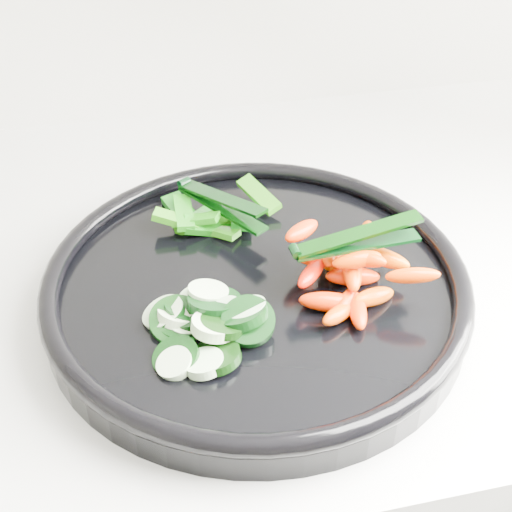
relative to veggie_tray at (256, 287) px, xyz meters
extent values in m
cube|color=silver|center=(-0.04, 0.09, -0.04)|extent=(2.02, 0.62, 0.03)
cylinder|color=black|center=(0.00, 0.00, -0.01)|extent=(0.46, 0.46, 0.02)
torus|color=black|center=(0.00, 0.00, 0.01)|extent=(0.47, 0.47, 0.02)
cylinder|color=black|center=(-0.08, -0.08, 0.01)|extent=(0.05, 0.05, 0.02)
cylinder|color=#DFFAC8|center=(-0.08, -0.08, 0.01)|extent=(0.04, 0.04, 0.02)
cylinder|color=black|center=(-0.07, -0.03, 0.01)|extent=(0.05, 0.05, 0.02)
cylinder|color=beige|center=(-0.07, -0.03, 0.01)|extent=(0.05, 0.05, 0.02)
cylinder|color=black|center=(-0.07, -0.04, 0.01)|extent=(0.06, 0.06, 0.03)
cylinder|color=#DFF8C7|center=(-0.06, -0.04, 0.01)|extent=(0.04, 0.04, 0.02)
cylinder|color=black|center=(-0.05, -0.08, 0.01)|extent=(0.05, 0.04, 0.02)
cylinder|color=#CAEBBC|center=(-0.06, -0.09, 0.01)|extent=(0.04, 0.04, 0.02)
cylinder|color=black|center=(-0.06, -0.03, 0.01)|extent=(0.05, 0.05, 0.02)
cylinder|color=beige|center=(-0.05, -0.01, 0.01)|extent=(0.05, 0.05, 0.02)
cylinder|color=black|center=(-0.07, -0.04, 0.01)|extent=(0.04, 0.05, 0.02)
cylinder|color=#DDF5C4|center=(-0.07, -0.04, 0.01)|extent=(0.03, 0.03, 0.01)
cylinder|color=black|center=(-0.08, -0.03, 0.01)|extent=(0.05, 0.05, 0.02)
cylinder|color=#B6CEA5|center=(-0.08, -0.03, 0.01)|extent=(0.04, 0.04, 0.02)
cylinder|color=black|center=(-0.02, -0.05, 0.02)|extent=(0.05, 0.05, 0.03)
cylinder|color=#C7E9BA|center=(-0.02, -0.05, 0.02)|extent=(0.04, 0.05, 0.02)
cylinder|color=black|center=(-0.04, -0.03, 0.02)|extent=(0.06, 0.06, 0.02)
cylinder|color=#D9F3C2|center=(-0.05, -0.02, 0.02)|extent=(0.05, 0.05, 0.02)
cylinder|color=black|center=(-0.02, -0.06, 0.02)|extent=(0.06, 0.06, 0.03)
cylinder|color=beige|center=(-0.03, -0.05, 0.02)|extent=(0.03, 0.03, 0.02)
cylinder|color=black|center=(-0.04, -0.06, 0.02)|extent=(0.05, 0.05, 0.02)
cylinder|color=#D8F4C3|center=(-0.05, -0.06, 0.02)|extent=(0.05, 0.05, 0.02)
ellipsoid|color=#EF2600|center=(0.06, -0.05, 0.01)|extent=(0.04, 0.04, 0.02)
ellipsoid|color=#F12000|center=(0.05, -0.05, 0.01)|extent=(0.06, 0.03, 0.03)
ellipsoid|color=#F40D00|center=(0.07, -0.06, 0.01)|extent=(0.02, 0.05, 0.02)
ellipsoid|color=#E95600|center=(0.07, 0.00, 0.01)|extent=(0.02, 0.05, 0.03)
ellipsoid|color=#EF5E00|center=(0.09, -0.05, 0.01)|extent=(0.05, 0.03, 0.03)
ellipsoid|color=#E75700|center=(0.08, 0.00, 0.01)|extent=(0.04, 0.03, 0.02)
ellipsoid|color=#FF3C00|center=(0.06, -0.06, 0.01)|extent=(0.04, 0.03, 0.02)
ellipsoid|color=#F23700|center=(0.08, -0.02, 0.01)|extent=(0.05, 0.02, 0.03)
ellipsoid|color=#E83D00|center=(0.12, 0.04, 0.01)|extent=(0.03, 0.05, 0.02)
ellipsoid|color=#E44100|center=(0.09, 0.02, 0.01)|extent=(0.04, 0.05, 0.02)
ellipsoid|color=red|center=(0.04, -0.02, 0.03)|extent=(0.04, 0.04, 0.02)
ellipsoid|color=#FA4600|center=(0.10, 0.00, 0.03)|extent=(0.04, 0.04, 0.02)
ellipsoid|color=#FE4900|center=(0.07, 0.00, 0.03)|extent=(0.03, 0.05, 0.03)
ellipsoid|color=#E73300|center=(0.08, -0.03, 0.03)|extent=(0.03, 0.06, 0.02)
ellipsoid|color=#F50F00|center=(0.06, -0.01, 0.03)|extent=(0.05, 0.02, 0.02)
ellipsoid|color=#F95800|center=(0.11, -0.02, 0.03)|extent=(0.05, 0.04, 0.02)
ellipsoid|color=#FF4400|center=(0.09, -0.03, 0.04)|extent=(0.04, 0.04, 0.02)
ellipsoid|color=#EF2400|center=(0.05, 0.02, 0.04)|extent=(0.04, 0.04, 0.02)
ellipsoid|color=#DE4800|center=(0.08, -0.03, 0.04)|extent=(0.04, 0.02, 0.02)
ellipsoid|color=#EA3300|center=(0.12, -0.06, 0.04)|extent=(0.05, 0.03, 0.02)
cube|color=#0C690A|center=(-0.02, 0.08, 0.01)|extent=(0.06, 0.02, 0.03)
cube|color=#0A6911|center=(0.01, 0.10, 0.01)|extent=(0.03, 0.06, 0.02)
cube|color=#0E6409|center=(-0.02, 0.08, 0.01)|extent=(0.04, 0.04, 0.01)
cube|color=#1C6209|center=(-0.03, 0.09, 0.01)|extent=(0.07, 0.02, 0.02)
cube|color=#096810|center=(-0.05, 0.12, 0.01)|extent=(0.04, 0.06, 0.01)
cube|color=#0A710E|center=(-0.03, 0.11, 0.01)|extent=(0.04, 0.05, 0.02)
cube|color=#0B730A|center=(-0.04, 0.09, 0.02)|extent=(0.05, 0.04, 0.02)
cube|color=#216C0A|center=(-0.06, 0.09, 0.02)|extent=(0.05, 0.03, 0.02)
cube|color=#0F6809|center=(-0.05, 0.10, 0.02)|extent=(0.02, 0.06, 0.01)
cube|color=#1C6809|center=(0.03, 0.12, 0.02)|extent=(0.04, 0.06, 0.02)
cylinder|color=black|center=(0.03, -0.02, 0.05)|extent=(0.01, 0.01, 0.01)
cube|color=black|center=(0.08, -0.02, 0.05)|extent=(0.11, 0.02, 0.00)
cube|color=black|center=(0.08, -0.02, 0.06)|extent=(0.11, 0.02, 0.02)
cylinder|color=black|center=(-0.04, 0.14, 0.03)|extent=(0.01, 0.01, 0.01)
cube|color=black|center=(-0.01, 0.09, 0.02)|extent=(0.07, 0.10, 0.00)
cube|color=black|center=(-0.01, 0.09, 0.04)|extent=(0.07, 0.10, 0.02)
camera|label=1|loc=(-0.10, -0.47, 0.41)|focal=50.00mm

